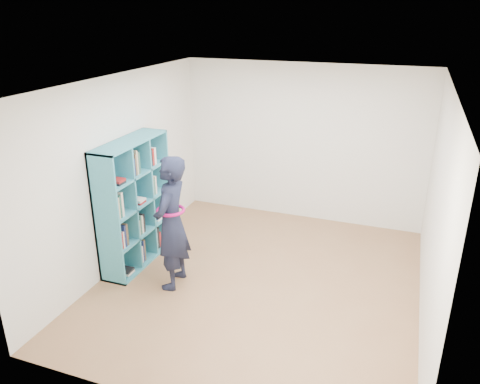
% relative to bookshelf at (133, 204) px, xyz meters
% --- Properties ---
extents(floor, '(4.50, 4.50, 0.00)m').
position_rel_bookshelf_xyz_m(floor, '(1.83, 0.05, -0.87)').
color(floor, '#8E6140').
rests_on(floor, ground).
extents(ceiling, '(4.50, 4.50, 0.00)m').
position_rel_bookshelf_xyz_m(ceiling, '(1.83, 0.05, 1.73)').
color(ceiling, white).
rests_on(ceiling, wall_back).
extents(wall_left, '(0.02, 4.50, 2.60)m').
position_rel_bookshelf_xyz_m(wall_left, '(-0.17, 0.05, 0.43)').
color(wall_left, white).
rests_on(wall_left, floor).
extents(wall_right, '(0.02, 4.50, 2.60)m').
position_rel_bookshelf_xyz_m(wall_right, '(3.83, 0.05, 0.43)').
color(wall_right, white).
rests_on(wall_right, floor).
extents(wall_back, '(4.00, 0.02, 2.60)m').
position_rel_bookshelf_xyz_m(wall_back, '(1.83, 2.30, 0.43)').
color(wall_back, white).
rests_on(wall_back, floor).
extents(wall_front, '(4.00, 0.02, 2.60)m').
position_rel_bookshelf_xyz_m(wall_front, '(1.83, -2.20, 0.43)').
color(wall_front, white).
rests_on(wall_front, floor).
extents(bookshelf, '(0.39, 1.33, 1.78)m').
position_rel_bookshelf_xyz_m(bookshelf, '(0.00, 0.00, 0.00)').
color(bookshelf, teal).
rests_on(bookshelf, floor).
extents(person, '(0.48, 0.68, 1.75)m').
position_rel_bookshelf_xyz_m(person, '(0.79, -0.37, 0.00)').
color(person, black).
rests_on(person, floor).
extents(smartphone, '(0.05, 0.11, 0.14)m').
position_rel_bookshelf_xyz_m(smartphone, '(0.64, -0.29, 0.12)').
color(smartphone, silver).
rests_on(smartphone, person).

